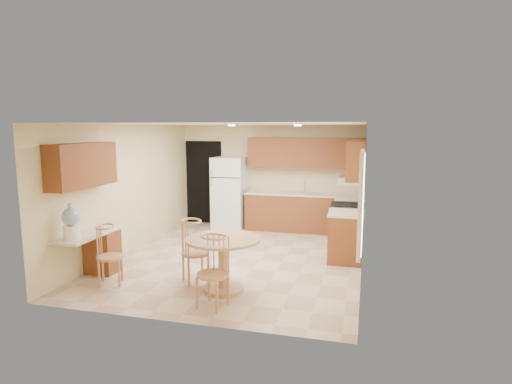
% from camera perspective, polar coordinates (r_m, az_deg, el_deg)
% --- Properties ---
extents(floor, '(5.50, 5.50, 0.00)m').
position_cam_1_polar(floor, '(8.15, -2.35, -8.83)').
color(floor, '#C4AA8E').
rests_on(floor, ground).
extents(ceiling, '(4.50, 5.50, 0.02)m').
position_cam_1_polar(ceiling, '(7.78, -2.46, 9.03)').
color(ceiling, white).
rests_on(ceiling, wall_back).
extents(wall_back, '(4.50, 0.02, 2.50)m').
position_cam_1_polar(wall_back, '(10.51, 1.98, 2.09)').
color(wall_back, beige).
rests_on(wall_back, floor).
extents(wall_front, '(4.50, 0.02, 2.50)m').
position_cam_1_polar(wall_front, '(5.35, -11.07, -4.44)').
color(wall_front, beige).
rests_on(wall_front, floor).
extents(wall_left, '(0.02, 5.50, 2.50)m').
position_cam_1_polar(wall_left, '(8.79, -16.58, 0.45)').
color(wall_left, beige).
rests_on(wall_left, floor).
extents(wall_right, '(0.02, 5.50, 2.50)m').
position_cam_1_polar(wall_right, '(7.53, 14.19, -0.76)').
color(wall_right, beige).
rests_on(wall_right, floor).
extents(doorway, '(0.90, 0.02, 2.10)m').
position_cam_1_polar(doorway, '(11.03, -6.95, 1.29)').
color(doorway, black).
rests_on(doorway, floor).
extents(base_cab_back, '(2.75, 0.60, 0.87)m').
position_cam_1_polar(base_cab_back, '(10.19, 6.40, -2.81)').
color(base_cab_back, brown).
rests_on(base_cab_back, floor).
extents(counter_back, '(2.75, 0.63, 0.04)m').
position_cam_1_polar(counter_back, '(10.11, 6.44, -0.28)').
color(counter_back, beige).
rests_on(counter_back, base_cab_back).
extents(base_cab_right_a, '(0.60, 0.59, 0.87)m').
position_cam_1_polar(base_cab_right_a, '(9.51, 12.31, -3.77)').
color(base_cab_right_a, brown).
rests_on(base_cab_right_a, floor).
extents(counter_right_a, '(0.63, 0.59, 0.04)m').
position_cam_1_polar(counter_right_a, '(9.43, 12.40, -1.07)').
color(counter_right_a, beige).
rests_on(counter_right_a, base_cab_right_a).
extents(base_cab_right_b, '(0.60, 0.80, 0.87)m').
position_cam_1_polar(base_cab_right_b, '(8.10, 11.88, -5.93)').
color(base_cab_right_b, brown).
rests_on(base_cab_right_b, floor).
extents(counter_right_b, '(0.63, 0.80, 0.04)m').
position_cam_1_polar(counter_right_b, '(8.00, 11.98, -2.77)').
color(counter_right_b, beige).
rests_on(counter_right_b, base_cab_right_b).
extents(upper_cab_back, '(2.75, 0.33, 0.70)m').
position_cam_1_polar(upper_cab_back, '(10.14, 6.64, 5.20)').
color(upper_cab_back, brown).
rests_on(upper_cab_back, wall_back).
extents(upper_cab_right, '(0.33, 2.42, 0.70)m').
position_cam_1_polar(upper_cab_right, '(8.67, 13.32, 4.46)').
color(upper_cab_right, brown).
rests_on(upper_cab_right, wall_right).
extents(upper_cab_left, '(0.33, 1.40, 0.70)m').
position_cam_1_polar(upper_cab_left, '(7.31, -22.14, 3.33)').
color(upper_cab_left, brown).
rests_on(upper_cab_left, wall_left).
extents(sink, '(0.78, 0.44, 0.01)m').
position_cam_1_polar(sink, '(10.11, 6.30, -0.15)').
color(sink, silver).
rests_on(sink, counter_back).
extents(range_hood, '(0.50, 0.76, 0.14)m').
position_cam_1_polar(range_hood, '(8.68, 12.66, 1.64)').
color(range_hood, silver).
rests_on(range_hood, upper_cab_right).
extents(desk_pedestal, '(0.48, 0.42, 0.72)m').
position_cam_1_polar(desk_pedestal, '(7.75, -19.76, -7.50)').
color(desk_pedestal, brown).
rests_on(desk_pedestal, floor).
extents(desk_top, '(0.50, 1.20, 0.04)m').
position_cam_1_polar(desk_top, '(7.36, -21.59, -5.31)').
color(desk_top, beige).
rests_on(desk_top, desk_pedestal).
extents(window, '(0.06, 1.12, 1.30)m').
position_cam_1_polar(window, '(5.67, 13.88, -1.22)').
color(window, white).
rests_on(window, wall_right).
extents(can_light_a, '(0.14, 0.14, 0.02)m').
position_cam_1_polar(can_light_a, '(9.07, -3.27, 8.86)').
color(can_light_a, white).
rests_on(can_light_a, ceiling).
extents(can_light_b, '(0.14, 0.14, 0.02)m').
position_cam_1_polar(can_light_b, '(8.75, 5.60, 8.85)').
color(can_light_b, white).
rests_on(can_light_b, ceiling).
extents(refrigerator, '(0.76, 0.74, 1.73)m').
position_cam_1_polar(refrigerator, '(10.47, -3.53, -0.07)').
color(refrigerator, white).
rests_on(refrigerator, floor).
extents(stove, '(0.65, 0.76, 1.09)m').
position_cam_1_polar(stove, '(8.85, 11.97, -4.47)').
color(stove, white).
rests_on(stove, floor).
extents(dining_table, '(1.11, 1.11, 0.82)m').
position_cam_1_polar(dining_table, '(6.45, -4.41, -8.58)').
color(dining_table, tan).
rests_on(dining_table, floor).
extents(chair_table_a, '(0.44, 0.55, 1.00)m').
position_cam_1_polar(chair_table_a, '(6.76, -8.43, -7.21)').
color(chair_table_a, tan).
rests_on(chair_table_a, floor).
extents(chair_table_b, '(0.43, 0.45, 0.98)m').
position_cam_1_polar(chair_table_b, '(5.81, -6.16, -9.95)').
color(chair_table_b, tan).
rests_on(chair_table_b, floor).
extents(chair_desk, '(0.41, 0.53, 0.93)m').
position_cam_1_polar(chair_desk, '(7.01, -19.34, -7.41)').
color(chair_desk, tan).
rests_on(chair_desk, floor).
extents(water_crock, '(0.27, 0.27, 0.55)m').
position_cam_1_polar(water_crock, '(7.02, -23.42, -3.81)').
color(water_crock, white).
rests_on(water_crock, desk_top).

